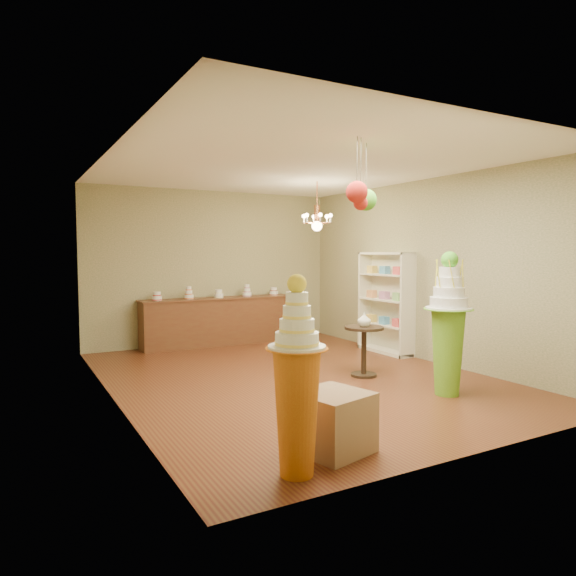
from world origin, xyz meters
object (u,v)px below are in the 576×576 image
pedestal_orange (297,395)px  sideboard (219,320)px  round_table (364,344)px  pedestal_green (448,333)px

pedestal_orange → sideboard: (1.60, 5.82, -0.18)m
round_table → pedestal_green: bearing=-76.0°
pedestal_green → pedestal_orange: 3.04m
pedestal_orange → sideboard: size_ratio=0.54×
pedestal_green → pedestal_orange: bearing=-158.6°
round_table → sideboard: bearing=105.0°
pedestal_orange → round_table: pedestal_orange is taller
pedestal_green → round_table: size_ratio=2.49×
pedestal_green → round_table: bearing=104.0°
pedestal_orange → round_table: (2.51, 2.41, -0.19)m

